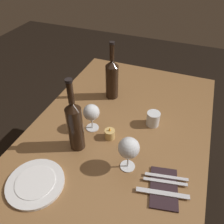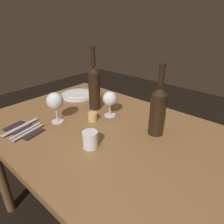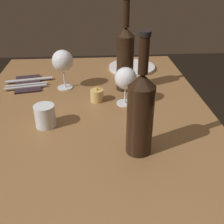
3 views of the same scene
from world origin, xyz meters
name	(u,v)px [view 1 (image 1 of 3)]	position (x,y,z in m)	size (l,w,h in m)	color
ground_plane	(118,197)	(0.00, 0.00, 0.00)	(6.00, 6.00, 0.00)	black
dining_table	(121,137)	(0.00, 0.00, 0.65)	(1.30, 0.90, 0.74)	olive
wine_glass_left	(91,113)	(0.07, -0.13, 0.84)	(0.08, 0.08, 0.15)	white
wine_glass_right	(129,148)	(0.24, 0.11, 0.86)	(0.09, 0.09, 0.17)	white
wine_bottle	(112,78)	(-0.23, -0.14, 0.87)	(0.08, 0.08, 0.35)	black
wine_bottle_second	(75,124)	(0.21, -0.15, 0.88)	(0.07, 0.07, 0.38)	black
water_tumbler	(153,119)	(-0.07, 0.15, 0.77)	(0.07, 0.07, 0.08)	white
votive_candle	(110,134)	(0.10, -0.02, 0.76)	(0.05, 0.05, 0.07)	#DBB266
dinner_plate	(35,183)	(0.46, -0.21, 0.75)	(0.24, 0.24, 0.02)	white
folded_napkin	(164,188)	(0.29, 0.29, 0.74)	(0.21, 0.14, 0.01)	#2D1E23
fork_inner	(165,182)	(0.26, 0.29, 0.75)	(0.05, 0.18, 0.00)	silver
fork_outer	(166,177)	(0.24, 0.29, 0.75)	(0.05, 0.18, 0.00)	silver
table_knife	(163,193)	(0.32, 0.29, 0.75)	(0.06, 0.21, 0.00)	silver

